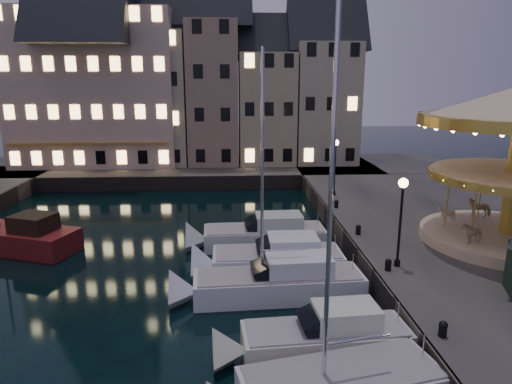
{
  "coord_description": "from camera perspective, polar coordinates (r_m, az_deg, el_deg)",
  "views": [
    {
      "loc": [
        -0.38,
        -18.39,
        9.68
      ],
      "look_at": [
        1.0,
        8.0,
        3.2
      ],
      "focal_mm": 32.0,
      "sensor_mm": 36.0,
      "label": 1
    }
  ],
  "objects": [
    {
      "name": "ground",
      "position": [
        20.79,
        -1.65,
        -13.98
      ],
      "size": [
        160.0,
        160.0,
        0.0
      ],
      "primitive_type": "plane",
      "color": "black",
      "rests_on": "ground"
    },
    {
      "name": "quay_east",
      "position": [
        29.72,
        26.25,
        -5.39
      ],
      "size": [
        16.0,
        56.0,
        1.3
      ],
      "primitive_type": "cube",
      "color": "#474442",
      "rests_on": "ground"
    },
    {
      "name": "quay_north",
      "position": [
        47.87,
        -12.11,
        2.59
      ],
      "size": [
        44.0,
        12.0,
        1.3
      ],
      "primitive_type": "cube",
      "color": "#474442",
      "rests_on": "ground"
    },
    {
      "name": "quaywall_e",
      "position": [
        26.78,
        11.04,
        -6.19
      ],
      "size": [
        0.15,
        44.0,
        1.3
      ],
      "primitive_type": "cube",
      "color": "#47423A",
      "rests_on": "ground"
    },
    {
      "name": "quaywall_n",
      "position": [
        41.77,
        -10.66,
        1.05
      ],
      "size": [
        48.0,
        0.15,
        1.3
      ],
      "primitive_type": "cube",
      "color": "#47423A",
      "rests_on": "ground"
    },
    {
      "name": "streetlamp_b",
      "position": [
        21.58,
        17.7,
        -2.11
      ],
      "size": [
        0.44,
        0.44,
        4.17
      ],
      "color": "black",
      "rests_on": "quay_east"
    },
    {
      "name": "streetlamp_c",
      "position": [
        34.23,
        9.87,
        4.05
      ],
      "size": [
        0.44,
        0.44,
        4.17
      ],
      "color": "black",
      "rests_on": "quay_east"
    },
    {
      "name": "bollard_a",
      "position": [
        17.13,
        22.33,
        -15.49
      ],
      "size": [
        0.3,
        0.3,
        0.57
      ],
      "color": "black",
      "rests_on": "quay_east"
    },
    {
      "name": "bollard_b",
      "position": [
        21.7,
        16.2,
        -8.65
      ],
      "size": [
        0.3,
        0.3,
        0.57
      ],
      "color": "black",
      "rests_on": "quay_east"
    },
    {
      "name": "bollard_c",
      "position": [
        26.17,
        12.67,
        -4.55
      ],
      "size": [
        0.3,
        0.3,
        0.57
      ],
      "color": "black",
      "rests_on": "quay_east"
    },
    {
      "name": "bollard_d",
      "position": [
        31.27,
        10.01,
        -1.41
      ],
      "size": [
        0.3,
        0.3,
        0.57
      ],
      "color": "black",
      "rests_on": "quay_east"
    },
    {
      "name": "townhouse_na",
      "position": [
        52.07,
        -24.98,
        10.42
      ],
      "size": [
        5.5,
        8.0,
        12.8
      ],
      "color": "gray",
      "rests_on": "quay_north"
    },
    {
      "name": "townhouse_nb",
      "position": [
        50.31,
        -19.16,
        11.44
      ],
      "size": [
        6.16,
        8.0,
        13.8
      ],
      "color": "slate",
      "rests_on": "quay_north"
    },
    {
      "name": "townhouse_nc",
      "position": [
        49.0,
        -12.23,
        12.42
      ],
      "size": [
        6.82,
        8.0,
        14.8
      ],
      "color": "#AEA987",
      "rests_on": "quay_north"
    },
    {
      "name": "townhouse_nd",
      "position": [
        48.43,
        -5.35,
        13.24
      ],
      "size": [
        5.5,
        8.0,
        15.8
      ],
      "color": "gray",
      "rests_on": "quay_north"
    },
    {
      "name": "townhouse_ne",
      "position": [
        48.56,
        1.26,
        11.53
      ],
      "size": [
        6.16,
        8.0,
        12.8
      ],
      "color": "tan",
      "rests_on": "quay_north"
    },
    {
      "name": "townhouse_nf",
      "position": [
        49.36,
        8.44,
        12.0
      ],
      "size": [
        6.82,
        8.0,
        13.8
      ],
      "color": "#ABA888",
      "rests_on": "quay_north"
    },
    {
      "name": "hotel_corner",
      "position": [
        50.27,
        -19.24,
        13.15
      ],
      "size": [
        17.6,
        9.0,
        16.8
      ],
      "color": "beige",
      "rests_on": "quay_north"
    },
    {
      "name": "motorboat_b",
      "position": [
        17.23,
        7.25,
        -17.99
      ],
      "size": [
        7.05,
        2.45,
        2.15
      ],
      "color": "beige",
      "rests_on": "ground"
    },
    {
      "name": "motorboat_c",
      "position": [
        21.2,
        1.73,
        -11.36
      ],
      "size": [
        8.8,
        2.73,
        11.66
      ],
      "color": "silver",
      "rests_on": "ground"
    },
    {
      "name": "motorboat_d",
      "position": [
        23.79,
        1.68,
        -8.56
      ],
      "size": [
        7.69,
        2.62,
        2.15
      ],
      "color": "white",
      "rests_on": "ground"
    },
    {
      "name": "motorboat_e",
      "position": [
        27.4,
        0.2,
        -5.49
      ],
      "size": [
        8.26,
        2.66,
        2.15
      ],
      "color": "silver",
      "rests_on": "ground"
    },
    {
      "name": "red_fishing_boat",
      "position": [
        30.25,
        -27.71,
        -5.13
      ],
      "size": [
        8.0,
        5.02,
        5.97
      ],
      "color": "maroon",
      "rests_on": "ground"
    }
  ]
}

